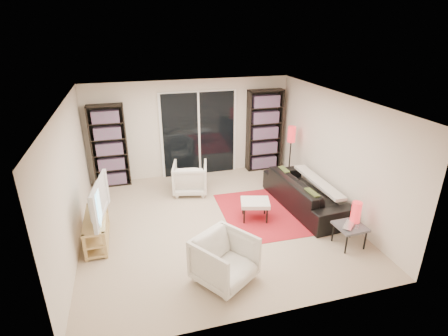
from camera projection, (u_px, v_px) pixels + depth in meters
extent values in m
plane|color=tan|center=(216.00, 222.00, 6.89)|extent=(5.00, 5.00, 0.00)
cube|color=beige|center=(191.00, 129.00, 8.65)|extent=(5.00, 0.02, 2.40)
cube|color=beige|center=(266.00, 241.00, 4.21)|extent=(5.00, 0.02, 2.40)
cube|color=beige|center=(70.00, 181.00, 5.81)|extent=(0.02, 5.00, 2.40)
cube|color=beige|center=(335.00, 153.00, 7.05)|extent=(0.02, 5.00, 2.40)
cube|color=white|center=(215.00, 101.00, 5.97)|extent=(5.00, 5.00, 0.02)
cube|color=white|center=(199.00, 134.00, 8.73)|extent=(1.92, 0.06, 2.16)
cube|color=black|center=(199.00, 135.00, 8.70)|extent=(1.80, 0.02, 2.10)
cube|color=white|center=(199.00, 135.00, 8.69)|extent=(0.05, 0.02, 2.10)
cube|color=black|center=(110.00, 146.00, 8.12)|extent=(0.80, 0.30, 1.95)
cube|color=#9B187A|center=(109.00, 146.00, 8.10)|extent=(0.70, 0.22, 1.85)
cube|color=black|center=(264.00, 130.00, 9.04)|extent=(0.90, 0.30, 2.10)
cube|color=#9B187A|center=(264.00, 131.00, 9.02)|extent=(0.80, 0.22, 2.00)
cube|color=tan|center=(95.00, 218.00, 6.08)|extent=(0.37, 1.15, 0.04)
cube|color=tan|center=(97.00, 230.00, 6.17)|extent=(0.37, 1.15, 0.03)
cube|color=tan|center=(98.00, 239.00, 6.25)|extent=(0.37, 1.15, 0.04)
cube|color=tan|center=(85.00, 248.00, 5.66)|extent=(0.05, 0.05, 0.50)
cube|color=tan|center=(90.00, 216.00, 6.61)|extent=(0.05, 0.05, 0.50)
cube|color=tan|center=(105.00, 245.00, 5.73)|extent=(0.05, 0.05, 0.50)
cube|color=tan|center=(107.00, 214.00, 6.69)|extent=(0.05, 0.05, 0.50)
imported|color=black|center=(93.00, 200.00, 5.95)|extent=(0.31, 1.17, 0.67)
cube|color=red|center=(260.00, 213.00, 7.19)|extent=(1.56, 2.09, 0.01)
imported|color=black|center=(305.00, 193.00, 7.33)|extent=(1.05, 2.32, 0.66)
imported|color=silver|center=(190.00, 178.00, 7.98)|extent=(0.91, 0.93, 0.71)
imported|color=silver|center=(225.00, 260.00, 5.20)|extent=(1.11, 1.12, 0.74)
cube|color=silver|center=(255.00, 203.00, 6.86)|extent=(0.65, 0.58, 0.08)
cylinder|color=black|center=(244.00, 216.00, 6.77)|extent=(0.04, 0.04, 0.32)
cylinder|color=black|center=(243.00, 207.00, 7.10)|extent=(0.04, 0.04, 0.32)
cylinder|color=black|center=(267.00, 216.00, 6.77)|extent=(0.04, 0.04, 0.32)
cylinder|color=black|center=(265.00, 207.00, 7.10)|extent=(0.04, 0.04, 0.32)
cube|color=#4C4C51|center=(350.00, 226.00, 6.03)|extent=(0.50, 0.50, 0.04)
cylinder|color=black|center=(346.00, 244.00, 5.88)|extent=(0.03, 0.03, 0.38)
cylinder|color=black|center=(333.00, 232.00, 6.21)|extent=(0.03, 0.03, 0.38)
cylinder|color=black|center=(365.00, 240.00, 5.99)|extent=(0.03, 0.03, 0.38)
cylinder|color=black|center=(351.00, 228.00, 6.32)|extent=(0.03, 0.03, 0.38)
imported|color=silver|center=(352.00, 226.00, 5.97)|extent=(0.41, 0.40, 0.03)
cylinder|color=red|center=(356.00, 212.00, 6.06)|extent=(0.17, 0.17, 0.38)
cylinder|color=black|center=(288.00, 180.00, 8.69)|extent=(0.21, 0.21, 0.03)
cylinder|color=black|center=(290.00, 161.00, 8.50)|extent=(0.03, 0.03, 1.04)
cylinder|color=red|center=(292.00, 134.00, 8.24)|extent=(0.19, 0.19, 0.37)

